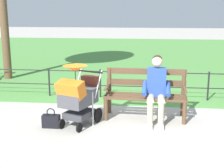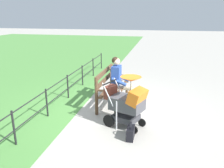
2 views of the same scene
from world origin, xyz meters
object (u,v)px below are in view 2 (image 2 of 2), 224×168
Objects in this scene: park_bench at (111,86)px; person_on_bench at (120,79)px; handbag at (131,133)px; stroller at (127,101)px.

park_bench is 1.27× the size of person_on_bench.
park_bench is 4.37× the size of handbag.
person_on_bench is 3.45× the size of handbag.
handbag is (0.48, 0.15, -0.47)m from stroller.
park_bench is 1.40× the size of stroller.
handbag is at bearing 16.23° from person_on_bench.
person_on_bench reaches higher than handbag.
person_on_bench is at bearing 132.26° from park_bench.
handbag is (1.91, 0.56, -0.55)m from person_on_bench.
person_on_bench is (-0.20, 0.22, 0.15)m from park_bench.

